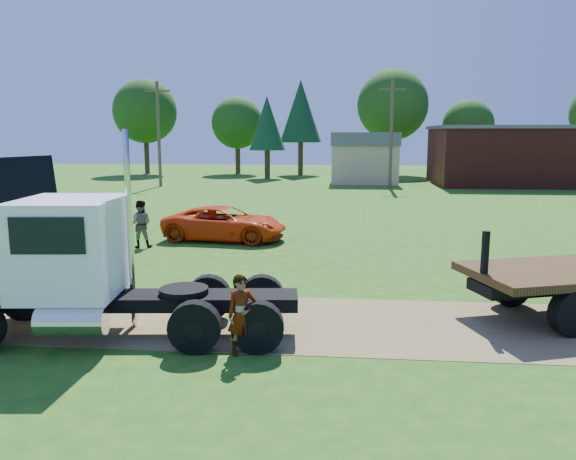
{
  "coord_description": "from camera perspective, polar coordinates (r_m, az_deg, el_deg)",
  "views": [
    {
      "loc": [
        1.88,
        -13.2,
        4.6
      ],
      "look_at": [
        0.24,
        4.12,
        1.6
      ],
      "focal_mm": 35.0,
      "sensor_mm": 36.0,
      "label": 1
    }
  ],
  "objects": [
    {
      "name": "ground",
      "position": [
        14.1,
        -2.59,
        -9.26
      ],
      "size": [
        140.0,
        140.0,
        0.0
      ],
      "primitive_type": "plane",
      "color": "#1D5512",
      "rests_on": "ground"
    },
    {
      "name": "brick_building",
      "position": [
        55.62,
        22.44,
        7.05
      ],
      "size": [
        15.4,
        10.4,
        5.3
      ],
      "color": "maroon",
      "rests_on": "ground"
    },
    {
      "name": "spectator_b",
      "position": [
        23.57,
        -14.78,
        0.59
      ],
      "size": [
        1.04,
        0.87,
        1.93
      ],
      "primitive_type": "imported",
      "rotation": [
        0.0,
        0.0,
        3.3
      ],
      "color": "#999999",
      "rests_on": "ground"
    },
    {
      "name": "spectator_a",
      "position": [
        11.88,
        -4.72,
        -8.61
      ],
      "size": [
        0.74,
        0.64,
        1.72
      ],
      "primitive_type": "imported",
      "rotation": [
        0.0,
        0.0,
        0.46
      ],
      "color": "#999999",
      "rests_on": "ground"
    },
    {
      "name": "dirt_track",
      "position": [
        14.1,
        -2.59,
        -9.24
      ],
      "size": [
        120.0,
        4.2,
        0.01
      ],
      "primitive_type": "cube",
      "color": "brown",
      "rests_on": "ground"
    },
    {
      "name": "orange_pickup",
      "position": [
        24.56,
        -6.44,
        0.68
      ],
      "size": [
        5.54,
        3.0,
        1.47
      ],
      "primitive_type": "imported",
      "rotation": [
        0.0,
        0.0,
        1.46
      ],
      "color": "red",
      "rests_on": "ground"
    },
    {
      "name": "white_semi_tractor",
      "position": [
        13.61,
        -20.71,
        -3.57
      ],
      "size": [
        7.91,
        3.28,
        4.7
      ],
      "rotation": [
        0.0,
        0.0,
        0.1
      ],
      "color": "black",
      "rests_on": "ground"
    },
    {
      "name": "tan_shed",
      "position": [
        53.28,
        7.76,
        7.36
      ],
      "size": [
        6.2,
        5.4,
        4.7
      ],
      "color": "tan",
      "rests_on": "ground"
    },
    {
      "name": "tree_row",
      "position": [
        63.19,
        6.38,
        11.73
      ],
      "size": [
        55.77,
        12.55,
        11.68
      ],
      "color": "#312414",
      "rests_on": "ground"
    },
    {
      "name": "utility_poles",
      "position": [
        48.37,
        10.46,
        9.76
      ],
      "size": [
        42.2,
        0.28,
        9.0
      ],
      "color": "brown",
      "rests_on": "ground"
    }
  ]
}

